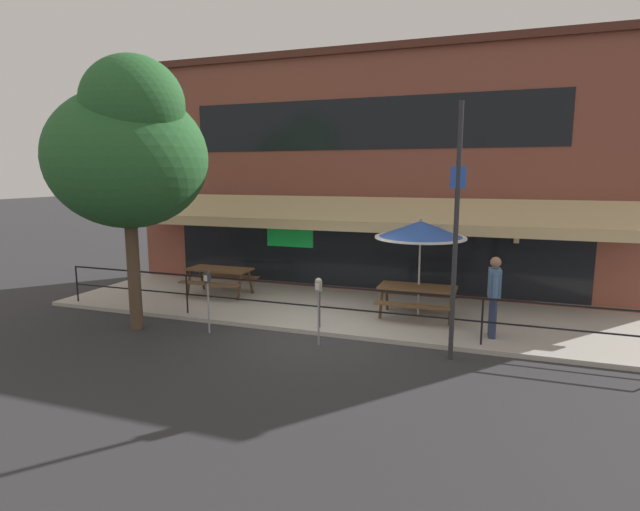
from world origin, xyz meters
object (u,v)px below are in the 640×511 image
at_px(parking_meter_far, 318,291).
at_px(street_sign_pole, 456,232).
at_px(parking_meter_near, 208,283).
at_px(patio_umbrella_centre, 421,230).
at_px(picnic_table_centre, 417,293).
at_px(picnic_table_left, 220,274).
at_px(pedestrian_walking, 494,293).
at_px(street_tree_curbside, 128,149).

xyz_separation_m(parking_meter_far, street_sign_pole, (2.63, 0.13, 1.29)).
bearing_deg(parking_meter_near, parking_meter_far, 1.10).
bearing_deg(patio_umbrella_centre, picnic_table_centre, -90.00).
height_order(picnic_table_left, pedestrian_walking, pedestrian_walking).
bearing_deg(picnic_table_left, parking_meter_far, -35.08).
bearing_deg(picnic_table_left, picnic_table_centre, -4.24).
relative_size(picnic_table_centre, street_sign_pole, 0.38).
xyz_separation_m(street_sign_pole, street_tree_curbside, (-6.81, -0.52, 1.57)).
bearing_deg(street_sign_pole, picnic_table_left, 158.09).
height_order(picnic_table_centre, parking_meter_far, parking_meter_far).
bearing_deg(picnic_table_left, patio_umbrella_centre, -2.37).
xyz_separation_m(picnic_table_centre, street_tree_curbside, (-5.83, -2.75, 3.30)).
xyz_separation_m(picnic_table_left, street_tree_curbside, (-0.23, -3.16, 3.30)).
bearing_deg(pedestrian_walking, parking_meter_far, -156.59).
distance_m(pedestrian_walking, street_sign_pole, 2.05).
distance_m(picnic_table_left, patio_umbrella_centre, 5.79).
relative_size(picnic_table_centre, parking_meter_near, 1.27).
relative_size(patio_umbrella_centre, parking_meter_near, 1.67).
xyz_separation_m(patio_umbrella_centre, parking_meter_far, (-1.65, -2.54, -1.03)).
distance_m(picnic_table_centre, street_sign_pole, 2.99).
height_order(picnic_table_centre, patio_umbrella_centre, patio_umbrella_centre).
height_order(parking_meter_near, street_tree_curbside, street_tree_curbside).
bearing_deg(picnic_table_left, pedestrian_walking, -10.24).
height_order(picnic_table_centre, street_sign_pole, street_sign_pole).
bearing_deg(street_tree_curbside, picnic_table_centre, 25.22).
xyz_separation_m(pedestrian_walking, parking_meter_near, (-5.91, -1.50, 0.09)).
bearing_deg(patio_umbrella_centre, picnic_table_left, 177.63).
bearing_deg(street_tree_curbside, picnic_table_left, 85.79).
bearing_deg(street_sign_pole, picnic_table_centre, 113.69).
distance_m(pedestrian_walking, parking_meter_far, 3.66).
xyz_separation_m(picnic_table_left, street_sign_pole, (6.57, -2.64, 1.73)).
bearing_deg(patio_umbrella_centre, parking_meter_near, -148.37).
bearing_deg(parking_meter_near, street_sign_pole, 1.95).
relative_size(parking_meter_near, parking_meter_far, 1.00).
relative_size(picnic_table_left, street_tree_curbside, 0.31).
bearing_deg(parking_meter_near, street_tree_curbside, -168.19).
height_order(patio_umbrella_centre, street_sign_pole, street_sign_pole).
bearing_deg(pedestrian_walking, picnic_table_centre, 152.05).
distance_m(picnic_table_left, pedestrian_walking, 7.43).
bearing_deg(street_tree_curbside, parking_meter_near, 11.81).
height_order(picnic_table_left, street_sign_pole, street_sign_pole).
height_order(pedestrian_walking, parking_meter_near, pedestrian_walking).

